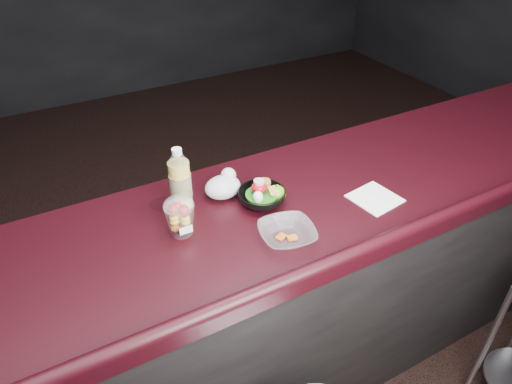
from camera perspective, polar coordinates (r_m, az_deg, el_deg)
counter at (r=1.98m, az=0.06°, el=-14.10°), size 4.06×0.71×1.02m
lemonade_bottle at (r=1.62m, az=-9.44°, el=1.15°), size 0.08×0.08×0.24m
fruit_cup at (r=1.51m, az=-9.49°, el=-2.96°), size 0.10×0.10×0.14m
green_apple at (r=1.66m, az=2.54°, el=-0.23°), size 0.07×0.07×0.07m
plastic_bag at (r=1.69m, az=-4.08°, el=0.81°), size 0.14×0.11×0.10m
snack_bowl at (r=1.65m, az=0.69°, el=-0.54°), size 0.18×0.18×0.09m
takeout_bowl at (r=1.51m, az=3.89°, el=-5.24°), size 0.22×0.22×0.05m
paper_napkin at (r=1.75m, az=14.63°, el=-0.77°), size 0.18×0.18×0.00m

